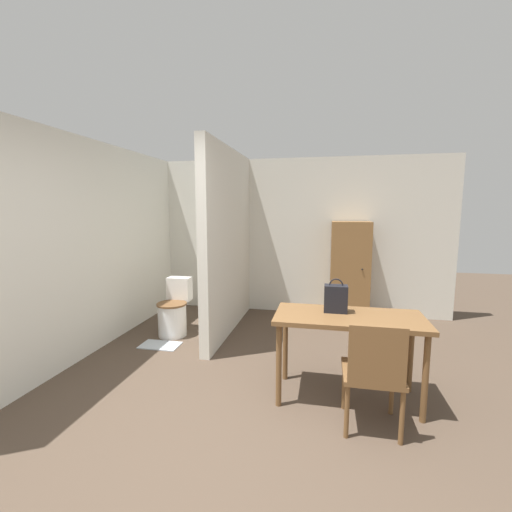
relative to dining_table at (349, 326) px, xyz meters
name	(u,v)px	position (x,y,z in m)	size (l,w,h in m)	color
ground_plane	(224,467)	(-0.84, -1.03, -0.68)	(16.00, 16.00, 0.00)	#4C3D30
wall_back	(287,236)	(-0.84, 2.62, 0.57)	(5.12, 0.12, 2.50)	silver
wall_left	(101,245)	(-2.96, 0.76, 0.57)	(0.12, 4.58, 2.50)	silver
partition_wall	(229,242)	(-1.53, 1.52, 0.57)	(0.12, 2.07, 2.50)	silver
dining_table	(349,326)	(0.00, 0.00, 0.00)	(1.29, 0.60, 0.77)	brown
wooden_chair	(374,372)	(0.16, -0.44, -0.20)	(0.44, 0.44, 0.88)	brown
toilet	(174,312)	(-2.21, 1.18, -0.37)	(0.40, 0.55, 0.75)	white
handbag	(336,298)	(-0.11, 0.08, 0.22)	(0.21, 0.13, 0.31)	black
wooden_cabinet	(350,271)	(0.15, 2.31, 0.08)	(0.57, 0.47, 1.51)	brown
bath_mat	(160,345)	(-2.21, 0.76, -0.67)	(0.49, 0.29, 0.01)	#B2BCC6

